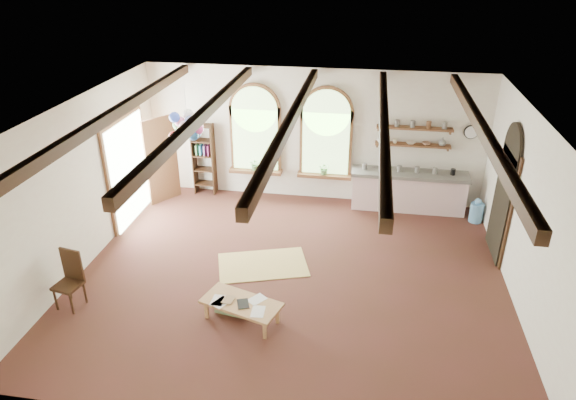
% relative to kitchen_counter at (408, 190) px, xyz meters
% --- Properties ---
extents(floor, '(8.00, 8.00, 0.00)m').
position_rel_kitchen_counter_xyz_m(floor, '(-2.30, -3.20, -0.48)').
color(floor, '#4F2720').
rests_on(floor, ground).
extents(ceiling_beams, '(6.20, 6.80, 0.18)m').
position_rel_kitchen_counter_xyz_m(ceiling_beams, '(-2.30, -3.20, 2.62)').
color(ceiling_beams, '#321E10').
rests_on(ceiling_beams, ceiling).
extents(window_left, '(1.30, 0.28, 2.20)m').
position_rel_kitchen_counter_xyz_m(window_left, '(-3.70, 0.23, 1.16)').
color(window_left, brown).
rests_on(window_left, floor).
extents(window_right, '(1.30, 0.28, 2.20)m').
position_rel_kitchen_counter_xyz_m(window_right, '(-2.00, 0.23, 1.16)').
color(window_right, brown).
rests_on(window_right, floor).
extents(left_doorway, '(0.10, 1.90, 2.50)m').
position_rel_kitchen_counter_xyz_m(left_doorway, '(-6.25, -1.40, 0.67)').
color(left_doorway, brown).
rests_on(left_doorway, floor).
extents(right_doorway, '(0.10, 1.30, 2.40)m').
position_rel_kitchen_counter_xyz_m(right_doorway, '(1.65, -1.70, 0.62)').
color(right_doorway, black).
rests_on(right_doorway, floor).
extents(kitchen_counter, '(2.68, 0.62, 0.94)m').
position_rel_kitchen_counter_xyz_m(kitchen_counter, '(0.00, 0.00, 0.00)').
color(kitchen_counter, beige).
rests_on(kitchen_counter, floor).
extents(wall_shelf_lower, '(1.70, 0.24, 0.04)m').
position_rel_kitchen_counter_xyz_m(wall_shelf_lower, '(0.00, 0.18, 1.07)').
color(wall_shelf_lower, brown).
rests_on(wall_shelf_lower, wall_back).
extents(wall_shelf_upper, '(1.70, 0.24, 0.04)m').
position_rel_kitchen_counter_xyz_m(wall_shelf_upper, '(0.00, 0.18, 1.47)').
color(wall_shelf_upper, brown).
rests_on(wall_shelf_upper, wall_back).
extents(wall_clock, '(0.32, 0.04, 0.32)m').
position_rel_kitchen_counter_xyz_m(wall_clock, '(1.25, 0.25, 1.42)').
color(wall_clock, black).
rests_on(wall_clock, wall_back).
extents(bookshelf, '(0.53, 0.32, 1.80)m').
position_rel_kitchen_counter_xyz_m(bookshelf, '(-5.00, 0.12, 0.42)').
color(bookshelf, '#321E10').
rests_on(bookshelf, floor).
extents(coffee_table, '(1.43, 0.97, 0.37)m').
position_rel_kitchen_counter_xyz_m(coffee_table, '(-2.91, -4.60, -0.15)').
color(coffee_table, tan).
rests_on(coffee_table, floor).
extents(side_chair, '(0.48, 0.48, 1.05)m').
position_rel_kitchen_counter_xyz_m(side_chair, '(-5.92, -4.68, -0.17)').
color(side_chair, '#321E10').
rests_on(side_chair, floor).
extents(floor_mat, '(1.96, 1.53, 0.02)m').
position_rel_kitchen_counter_xyz_m(floor_mat, '(-2.90, -2.93, -0.47)').
color(floor_mat, tan).
rests_on(floor_mat, floor).
extents(floor_cushion, '(0.64, 0.64, 0.10)m').
position_rel_kitchen_counter_xyz_m(floor_cushion, '(-3.10, -4.26, -0.43)').
color(floor_cushion, '#6C865C').
rests_on(floor_cushion, floor).
extents(water_jug_a, '(0.29, 0.29, 0.56)m').
position_rel_kitchen_counter_xyz_m(water_jug_a, '(0.80, 0.00, -0.24)').
color(water_jug_a, '#609CCE').
rests_on(water_jug_a, floor).
extents(water_jug_b, '(0.30, 0.30, 0.58)m').
position_rel_kitchen_counter_xyz_m(water_jug_b, '(1.52, -0.40, -0.23)').
color(water_jug_b, '#609CCE').
rests_on(water_jug_b, floor).
extents(balloon_cluster, '(0.73, 0.78, 1.14)m').
position_rel_kitchen_counter_xyz_m(balloon_cluster, '(-4.71, -1.60, 1.86)').
color(balloon_cluster, silver).
rests_on(balloon_cluster, floor).
extents(table_book, '(0.21, 0.28, 0.02)m').
position_rel_kitchen_counter_xyz_m(table_book, '(-3.21, -4.57, -0.09)').
color(table_book, olive).
rests_on(table_book, coffee_table).
extents(tablet, '(0.26, 0.31, 0.01)m').
position_rel_kitchen_counter_xyz_m(tablet, '(-2.87, -4.65, -0.10)').
color(tablet, black).
rests_on(tablet, coffee_table).
extents(potted_plant_left, '(0.27, 0.23, 0.30)m').
position_rel_kitchen_counter_xyz_m(potted_plant_left, '(-3.70, 0.12, 0.37)').
color(potted_plant_left, '#598C4C').
rests_on(potted_plant_left, window_left).
extents(potted_plant_right, '(0.27, 0.23, 0.30)m').
position_rel_kitchen_counter_xyz_m(potted_plant_right, '(-2.00, 0.12, 0.37)').
color(potted_plant_right, '#598C4C').
rests_on(potted_plant_right, window_right).
extents(shelf_cup_a, '(0.12, 0.10, 0.10)m').
position_rel_kitchen_counter_xyz_m(shelf_cup_a, '(-0.75, 0.18, 1.14)').
color(shelf_cup_a, white).
rests_on(shelf_cup_a, wall_shelf_lower).
extents(shelf_cup_b, '(0.10, 0.10, 0.09)m').
position_rel_kitchen_counter_xyz_m(shelf_cup_b, '(-0.40, 0.18, 1.14)').
color(shelf_cup_b, beige).
rests_on(shelf_cup_b, wall_shelf_lower).
extents(shelf_bowl_a, '(0.22, 0.22, 0.05)m').
position_rel_kitchen_counter_xyz_m(shelf_bowl_a, '(-0.05, 0.18, 1.12)').
color(shelf_bowl_a, beige).
rests_on(shelf_bowl_a, wall_shelf_lower).
extents(shelf_bowl_b, '(0.20, 0.20, 0.06)m').
position_rel_kitchen_counter_xyz_m(shelf_bowl_b, '(0.30, 0.18, 1.12)').
color(shelf_bowl_b, '#8C664C').
rests_on(shelf_bowl_b, wall_shelf_lower).
extents(shelf_vase, '(0.18, 0.18, 0.19)m').
position_rel_kitchen_counter_xyz_m(shelf_vase, '(0.65, 0.18, 1.19)').
color(shelf_vase, slate).
rests_on(shelf_vase, wall_shelf_lower).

